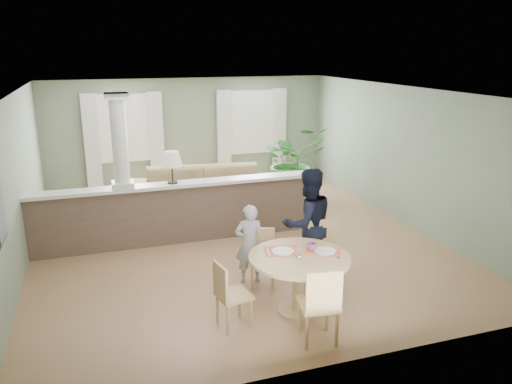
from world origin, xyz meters
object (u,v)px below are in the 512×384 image
object	(u,v)px
dining_table	(300,267)
chair_side	(229,292)
sofa	(205,190)
chair_far_man	(324,251)
chair_far_boy	(262,254)
man_person	(308,224)
houseplant	(293,161)
child_person	(249,244)
chair_near	(320,302)

from	to	relation	value
dining_table	chair_side	xyz separation A→B (m)	(-0.99, -0.08, -0.16)
sofa	chair_side	world-z (taller)	sofa
chair_far_man	chair_far_boy	bearing A→B (deg)	167.01
chair_far_boy	chair_far_man	bearing A→B (deg)	-2.24
man_person	chair_far_man	bearing A→B (deg)	100.90
chair_side	chair_far_man	bearing A→B (deg)	-76.68
houseplant	child_person	bearing A→B (deg)	-120.30
chair_far_boy	chair_far_man	world-z (taller)	chair_far_man
houseplant	child_person	world-z (taller)	houseplant
chair_near	man_person	xyz separation A→B (m)	(0.61, 1.75, 0.31)
houseplant	chair_side	distance (m)	6.00
sofa	dining_table	bearing A→B (deg)	-78.85
chair_far_man	chair_side	bearing A→B (deg)	-149.08
dining_table	chair_near	xyz separation A→B (m)	(-0.07, -0.78, -0.09)
chair_side	man_person	distance (m)	1.89
sofa	man_person	world-z (taller)	man_person
sofa	dining_table	world-z (taller)	sofa
sofa	man_person	bearing A→B (deg)	-69.62
chair_far_man	child_person	size ratio (longest dim) A/B	0.81
dining_table	chair_far_man	bearing A→B (deg)	43.87
sofa	chair_side	xyz separation A→B (m)	(-0.73, -4.66, 0.02)
chair_far_boy	chair_side	distance (m)	1.29
chair_far_man	child_person	world-z (taller)	child_person
chair_far_boy	chair_near	world-z (taller)	chair_near
chair_near	dining_table	bearing A→B (deg)	-86.49
sofa	chair_far_man	size ratio (longest dim) A/B	3.23
child_person	houseplant	bearing A→B (deg)	-111.54
chair_far_man	chair_near	xyz separation A→B (m)	(-0.72, -1.41, 0.01)
dining_table	chair_near	world-z (taller)	chair_near
dining_table	man_person	distance (m)	1.13
chair_far_boy	child_person	bearing A→B (deg)	159.97
houseplant	chair_far_man	bearing A→B (deg)	-106.86
dining_table	man_person	size ratio (longest dim) A/B	0.78
chair_far_boy	chair_near	distance (m)	1.73
chair_far_man	chair_near	distance (m)	1.58
dining_table	chair_far_man	world-z (taller)	chair_far_man
chair_side	man_person	xyz separation A→B (m)	(1.53, 1.05, 0.37)
chair_side	child_person	world-z (taller)	child_person
chair_near	chair_far_boy	bearing A→B (deg)	-77.42
chair_side	man_person	size ratio (longest dim) A/B	0.51
houseplant	chair_near	distance (m)	6.25
dining_table	chair_far_boy	size ratio (longest dim) A/B	1.58
sofa	chair_far_boy	size ratio (longest dim) A/B	3.77
sofa	chair_far_boy	world-z (taller)	sofa
houseplant	dining_table	bearing A→B (deg)	-111.47
chair_side	child_person	bearing A→B (deg)	-38.94
chair_far_boy	chair_side	size ratio (longest dim) A/B	0.97
houseplant	chair_far_boy	bearing A→B (deg)	-117.83
sofa	man_person	size ratio (longest dim) A/B	1.86
chair_far_man	chair_side	distance (m)	1.78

